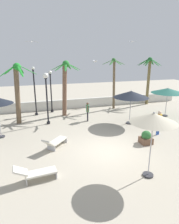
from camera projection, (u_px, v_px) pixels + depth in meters
ground_plane at (107, 151)px, 11.40m from camera, size 56.00×56.00×0.00m
boundary_wall at (72, 104)px, 20.41m from camera, size 25.20×0.30×0.97m
patio_umbrella_0 at (131, 94)px, 15.29m from camera, size 2.80×2.80×2.75m
patio_umbrella_3 at (168, 91)px, 17.22m from camera, size 2.91×2.91×2.65m
patio_umbrella_4 at (154, 119)px, 8.25m from camera, size 2.03×2.03×3.11m
palm_tree_0 at (65, 82)px, 17.28m from camera, size 2.66×2.67×4.99m
palm_tree_1 at (114, 78)px, 19.52m from camera, size 2.17×2.27×5.15m
palm_tree_2 at (149, 75)px, 21.39m from camera, size 2.71×2.70×5.21m
palm_tree_3 at (17, 87)px, 15.26m from camera, size 2.81×2.93×4.86m
lamp_post_0 at (46, 91)px, 15.10m from camera, size 0.42×0.42×4.12m
lamp_post_1 at (51, 89)px, 18.55m from camera, size 0.32×0.32×4.02m
lamp_post_2 at (35, 90)px, 17.52m from camera, size 0.29×0.29×4.45m
lounge_chair_0 at (55, 142)px, 11.67m from camera, size 1.68×1.76×0.84m
lounge_chair_1 at (36, 173)px, 8.59m from camera, size 1.90×0.73×0.83m
guest_0 at (159, 120)px, 13.41m from camera, size 0.54×0.34×1.75m
guest_1 at (88, 110)px, 16.29m from camera, size 0.33×0.54×1.63m
seagull_0 at (32, 42)px, 17.49m from camera, size 1.22×0.38×0.17m
seagull_1 at (95, 61)px, 16.28m from camera, size 0.39×1.26×0.15m
seagull_2 at (133, 41)px, 22.16m from camera, size 1.14×0.38×0.16m
planter at (146, 138)px, 12.26m from camera, size 0.70×0.70×0.85m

